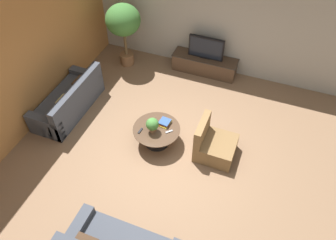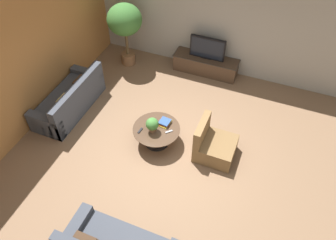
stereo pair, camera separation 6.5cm
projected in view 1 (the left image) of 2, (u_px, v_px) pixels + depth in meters
The scene contains 13 objects.
ground_plane at pixel (169, 152), 7.06m from camera, with size 24.00×24.00×0.00m, color brown.
back_wall_stone at pixel (217, 17), 8.07m from camera, with size 7.40×0.12×3.00m, color #A39E93.
side_wall_left at pixel (29, 56), 6.92m from camera, with size 0.12×7.40×3.00m, color #B2753D.
media_console at pixel (205, 64), 8.80m from camera, with size 1.73×0.50×0.47m.
television at pixel (206, 48), 8.42m from camera, with size 0.93×0.13×0.60m.
coffee_table at pixel (157, 133), 7.03m from camera, with size 1.01×1.01×0.43m.
couch_by_wall at pixel (69, 101), 7.74m from camera, with size 0.84×1.95×0.84m.
armchair_wicker at pixel (214, 145), 6.83m from camera, with size 0.80×0.76×0.86m.
potted_palm_tall at pixel (123, 23), 8.33m from camera, with size 0.90×0.90×1.74m.
potted_plant_tabletop at pixel (152, 125), 6.74m from camera, with size 0.27×0.27×0.35m.
book_stack at pixel (165, 122), 7.01m from camera, with size 0.25×0.31×0.08m.
remote_black at pixel (140, 131), 6.88m from camera, with size 0.04×0.16×0.02m, color black.
remote_silver at pixel (169, 132), 6.87m from camera, with size 0.04×0.16×0.02m, color gray.
Camera 1 is at (1.57, -4.09, 5.57)m, focal length 35.00 mm.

